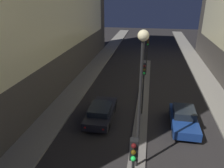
# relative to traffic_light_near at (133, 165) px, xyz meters

# --- Properties ---
(median_strip) EXTENTS (1.08, 29.13, 0.12)m
(median_strip) POSITION_rel_traffic_light_near_xyz_m (0.00, 11.92, -3.37)
(median_strip) COLOR #66605B
(median_strip) RESTS_ON ground
(traffic_light_near) EXTENTS (0.32, 0.42, 4.50)m
(traffic_light_near) POSITION_rel_traffic_light_near_xyz_m (0.00, 0.00, 0.00)
(traffic_light_near) COLOR black
(traffic_light_near) RESTS_ON median_strip
(traffic_light_mid) EXTENTS (0.32, 0.42, 4.50)m
(traffic_light_mid) POSITION_rel_traffic_light_near_xyz_m (0.00, 9.87, 0.00)
(traffic_light_mid) COLOR black
(traffic_light_mid) RESTS_ON median_strip
(traffic_light_far) EXTENTS (0.32, 0.42, 4.50)m
(traffic_light_far) POSITION_rel_traffic_light_near_xyz_m (0.00, 20.72, 0.00)
(traffic_light_far) COLOR black
(traffic_light_far) RESTS_ON median_strip
(street_lamp) EXTENTS (0.55, 0.55, 8.04)m
(street_lamp) POSITION_rel_traffic_light_near_xyz_m (0.00, 3.61, 2.31)
(street_lamp) COLOR black
(street_lamp) RESTS_ON median_strip
(car_left_lane) EXTENTS (1.94, 4.80, 1.41)m
(car_left_lane) POSITION_rel_traffic_light_near_xyz_m (-3.27, 8.47, -2.70)
(car_left_lane) COLOR black
(car_left_lane) RESTS_ON ground
(car_right_lane) EXTENTS (1.90, 4.37, 1.50)m
(car_right_lane) POSITION_rel_traffic_light_near_xyz_m (3.27, 8.54, -2.67)
(car_right_lane) COLOR navy
(car_right_lane) RESTS_ON ground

